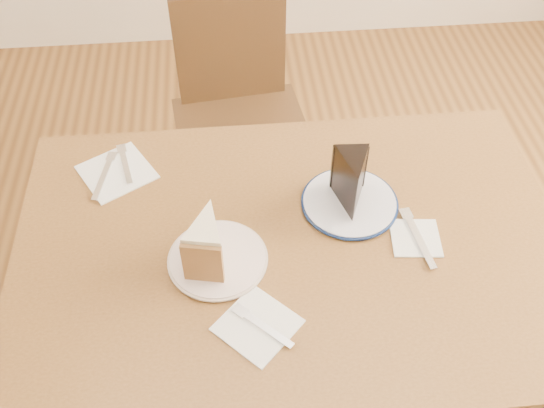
# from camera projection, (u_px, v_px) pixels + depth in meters

# --- Properties ---
(ground) EXTENTS (4.00, 4.00, 0.00)m
(ground) POSITION_uv_depth(u_px,v_px,m) (286.00, 395.00, 1.87)
(ground) COLOR #4E3014
(ground) RESTS_ON ground
(table) EXTENTS (1.20, 0.80, 0.75)m
(table) POSITION_uv_depth(u_px,v_px,m) (291.00, 270.00, 1.38)
(table) COLOR #4E3015
(table) RESTS_ON ground
(chair_far) EXTENTS (0.47, 0.47, 0.86)m
(chair_far) POSITION_uv_depth(u_px,v_px,m) (240.00, 119.00, 2.01)
(chair_far) COLOR black
(chair_far) RESTS_ON ground
(plate_cream) EXTENTS (0.20, 0.20, 0.01)m
(plate_cream) POSITION_uv_depth(u_px,v_px,m) (218.00, 259.00, 1.27)
(plate_cream) COLOR silver
(plate_cream) RESTS_ON table
(plate_navy) EXTENTS (0.21, 0.21, 0.01)m
(plate_navy) POSITION_uv_depth(u_px,v_px,m) (350.00, 203.00, 1.38)
(plate_navy) COLOR silver
(plate_navy) RESTS_ON table
(carrot_cake) EXTENTS (0.10, 0.12, 0.10)m
(carrot_cake) POSITION_uv_depth(u_px,v_px,m) (208.00, 240.00, 1.23)
(carrot_cake) COLOR white
(carrot_cake) RESTS_ON plate_cream
(chocolate_cake) EXTENTS (0.08, 0.11, 0.12)m
(chocolate_cake) POSITION_uv_depth(u_px,v_px,m) (352.00, 185.00, 1.33)
(chocolate_cake) COLOR black
(chocolate_cake) RESTS_ON plate_navy
(napkin_cream) EXTENTS (0.19, 0.19, 0.00)m
(napkin_cream) POSITION_uv_depth(u_px,v_px,m) (258.00, 325.00, 1.17)
(napkin_cream) COLOR white
(napkin_cream) RESTS_ON table
(napkin_navy) EXTENTS (0.11, 0.11, 0.00)m
(napkin_navy) POSITION_uv_depth(u_px,v_px,m) (415.00, 238.00, 1.32)
(napkin_navy) COLOR white
(napkin_navy) RESTS_ON table
(napkin_spare) EXTENTS (0.21, 0.21, 0.00)m
(napkin_spare) POSITION_uv_depth(u_px,v_px,m) (117.00, 172.00, 1.45)
(napkin_spare) COLOR white
(napkin_spare) RESTS_ON table
(fork_cream) EXTENTS (0.11, 0.11, 0.00)m
(fork_cream) POSITION_uv_depth(u_px,v_px,m) (264.00, 327.00, 1.16)
(fork_cream) COLOR silver
(fork_cream) RESTS_ON napkin_cream
(knife_navy) EXTENTS (0.04, 0.17, 0.00)m
(knife_navy) POSITION_uv_depth(u_px,v_px,m) (418.00, 238.00, 1.31)
(knife_navy) COLOR silver
(knife_navy) RESTS_ON napkin_navy
(fork_spare) EXTENTS (0.05, 0.14, 0.00)m
(fork_spare) POSITION_uv_depth(u_px,v_px,m) (125.00, 164.00, 1.46)
(fork_spare) COLOR white
(fork_spare) RESTS_ON napkin_spare
(knife_spare) EXTENTS (0.04, 0.16, 0.00)m
(knife_spare) POSITION_uv_depth(u_px,v_px,m) (104.00, 176.00, 1.44)
(knife_spare) COLOR silver
(knife_spare) RESTS_ON napkin_spare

